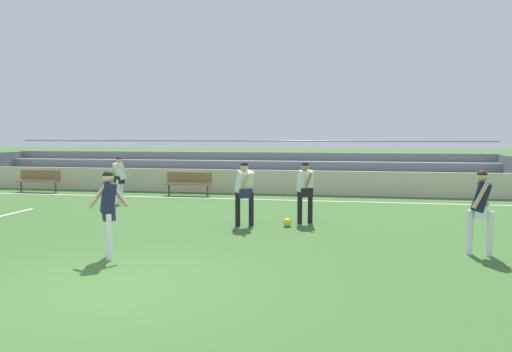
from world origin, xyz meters
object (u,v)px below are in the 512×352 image
bench_far_left (189,181)px  player_white_overlapping (244,188)px  player_white_on_ball (119,176)px  bleacher_stand (235,168)px  trash_bin (112,183)px  player_white_wide_left (305,187)px  player_dark_dropping_back (481,205)px  bench_near_bin (39,179)px  player_dark_challenging (109,206)px  soccer_ball (287,222)px

bench_far_left → player_white_overlapping: 6.74m
player_white_on_ball → bleacher_stand: bearing=65.3°
trash_bin → player_white_wide_left: 9.58m
player_white_wide_left → player_dark_dropping_back: bearing=-38.2°
bench_near_bin → player_white_overlapping: 11.41m
bench_near_bin → player_white_on_ball: 5.40m
bleacher_stand → bench_far_left: bearing=-107.4°
bench_far_left → player_dark_challenging: 9.58m
player_white_overlapping → player_dark_dropping_back: (5.12, -2.17, 0.01)m
soccer_ball → trash_bin: bearing=143.6°
player_dark_dropping_back → player_white_wide_left: bearing=141.8°
player_white_on_ball → soccer_ball: bearing=-27.5°
player_white_wide_left → player_dark_dropping_back: (3.62, -2.84, 0.02)m
bench_near_bin → player_white_on_ball: player_white_on_ball is taller
bleacher_stand → bench_near_bin: 8.22m
bench_far_left → soccer_ball: size_ratio=8.18×
player_white_overlapping → bleacher_stand: bearing=104.3°
player_white_wide_left → player_white_on_ball: 7.05m
player_dark_dropping_back → soccer_ball: (-4.02, 2.26, -0.88)m
player_dark_challenging → player_dark_dropping_back: bearing=12.0°
player_white_wide_left → soccer_ball: size_ratio=7.41×
bench_far_left → player_dark_dropping_back: size_ratio=1.09×
bleacher_stand → player_white_overlapping: 9.48m
trash_bin → soccer_ball: bearing=-36.4°
player_dark_dropping_back → player_white_on_ball: player_dark_dropping_back is taller
bench_far_left → soccer_ball: (4.51, -5.70, -0.44)m
bench_far_left → bleacher_stand: bearing=72.6°
trash_bin → player_white_on_ball: size_ratio=0.55×
trash_bin → soccer_ball: (7.70, -5.67, -0.33)m
bench_near_bin → player_dark_challenging: 12.36m
bench_near_bin → player_white_wide_left: (11.32, -5.12, 0.42)m
trash_bin → player_white_wide_left: player_white_wide_left is taller
bleacher_stand → bench_far_left: bleacher_stand is taller
player_white_wide_left → player_dark_dropping_back: 4.60m
bench_near_bin → bench_far_left: size_ratio=1.00×
bench_near_bin → player_dark_dropping_back: size_ratio=1.09×
bench_near_bin → bench_far_left: (6.41, 0.00, 0.00)m
player_white_wide_left → player_white_on_ball: bearing=158.2°
trash_bin → player_white_wide_left: (8.10, -5.09, 0.52)m
player_white_on_ball → soccer_ball: player_white_on_ball is taller
player_white_on_ball → player_dark_challenging: player_dark_challenging is taller
bleacher_stand → player_white_on_ball: 6.48m
bleacher_stand → player_white_overlapping: size_ratio=13.91×
soccer_ball → player_white_on_ball: bearing=152.5°
player_white_overlapping → soccer_ball: player_white_overlapping is taller
bench_far_left → player_dark_dropping_back: player_dark_dropping_back is taller
player_white_wide_left → player_white_on_ball: player_white_wide_left is taller
player_white_overlapping → player_dark_challenging: player_dark_challenging is taller
player_white_wide_left → trash_bin: bearing=147.9°
bench_near_bin → player_dark_dropping_back: bearing=-28.1°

